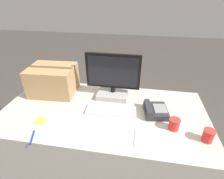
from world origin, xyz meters
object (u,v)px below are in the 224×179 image
(paper_cup_left, at_px, (174,124))
(pen_marker, at_px, (32,137))
(keyboard, at_px, (111,111))
(cardboard_box, at_px, (53,80))
(monitor, at_px, (113,80))
(spoon, at_px, (135,136))
(desk_phone, at_px, (155,110))
(sticky_note_pad, at_px, (41,121))
(paper_cup_right, at_px, (208,136))

(paper_cup_left, relative_size, pen_marker, 0.68)
(keyboard, height_order, pen_marker, keyboard)
(keyboard, bearing_deg, cardboard_box, 157.53)
(monitor, height_order, spoon, monitor)
(desk_phone, relative_size, cardboard_box, 0.53)
(monitor, distance_m, cardboard_box, 0.61)
(cardboard_box, distance_m, sticky_note_pad, 0.48)
(paper_cup_right, bearing_deg, sticky_note_pad, -179.70)
(pen_marker, bearing_deg, keyboard, 108.24)
(cardboard_box, bearing_deg, pen_marker, -79.05)
(pen_marker, height_order, sticky_note_pad, pen_marker)
(cardboard_box, bearing_deg, paper_cup_left, -17.53)
(paper_cup_right, relative_size, sticky_note_pad, 1.11)
(desk_phone, xyz_separation_m, paper_cup_left, (0.13, -0.17, 0.01))
(desk_phone, height_order, sticky_note_pad, desk_phone)
(monitor, relative_size, paper_cup_left, 5.62)
(desk_phone, height_order, spoon, desk_phone)
(keyboard, relative_size, spoon, 2.63)
(pen_marker, relative_size, sticky_note_pad, 1.52)
(pen_marker, bearing_deg, desk_phone, 96.75)
(monitor, distance_m, desk_phone, 0.48)
(paper_cup_left, xyz_separation_m, spoon, (-0.28, -0.13, -0.04))
(keyboard, relative_size, sticky_note_pad, 5.03)
(sticky_note_pad, bearing_deg, paper_cup_left, 5.00)
(keyboard, height_order, sticky_note_pad, keyboard)
(paper_cup_left, bearing_deg, paper_cup_right, -21.35)
(keyboard, distance_m, paper_cup_right, 0.76)
(paper_cup_right, distance_m, cardboard_box, 1.44)
(monitor, height_order, cardboard_box, monitor)
(desk_phone, height_order, pen_marker, desk_phone)
(paper_cup_left, height_order, pen_marker, paper_cup_left)
(cardboard_box, relative_size, sticky_note_pad, 5.17)
(pen_marker, bearing_deg, sticky_note_pad, 171.55)
(cardboard_box, relative_size, pen_marker, 3.39)
(monitor, xyz_separation_m, desk_phone, (0.40, -0.22, -0.14))
(monitor, relative_size, cardboard_box, 1.13)
(monitor, bearing_deg, sticky_note_pad, -137.24)
(paper_cup_right, xyz_separation_m, cardboard_box, (-1.36, 0.45, 0.09))
(paper_cup_left, bearing_deg, pen_marker, -165.13)
(keyboard, distance_m, spoon, 0.34)
(paper_cup_right, relative_size, cardboard_box, 0.21)
(keyboard, bearing_deg, monitor, 93.92)
(desk_phone, relative_size, paper_cup_right, 2.47)
(pen_marker, bearing_deg, spoon, 81.36)
(monitor, distance_m, paper_cup_right, 0.90)
(monitor, distance_m, sticky_note_pad, 0.73)
(paper_cup_left, bearing_deg, monitor, 144.26)
(cardboard_box, distance_m, pen_marker, 0.66)
(spoon, height_order, pen_marker, pen_marker)
(pen_marker, xyz_separation_m, sticky_note_pad, (-0.04, 0.18, -0.00))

